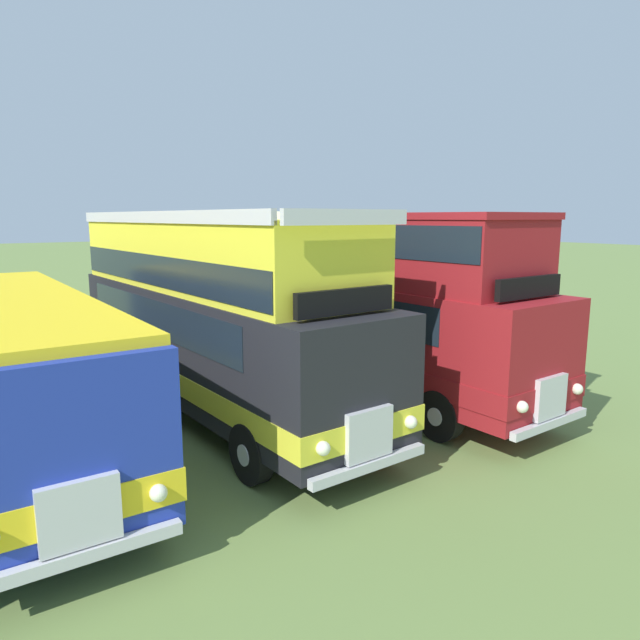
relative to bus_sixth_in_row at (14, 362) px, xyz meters
The scene contains 3 objects.
bus_sixth_in_row is the anchor object (origin of this frame).
bus_seventh_in_row 4.03m from the bus_sixth_in_row, ahead, with size 2.96×10.52×4.52m.
bus_eighth_in_row 8.02m from the bus_sixth_in_row, ahead, with size 2.88×10.55×4.49m.
Camera 1 is at (4.80, -11.50, 4.40)m, focal length 32.20 mm.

